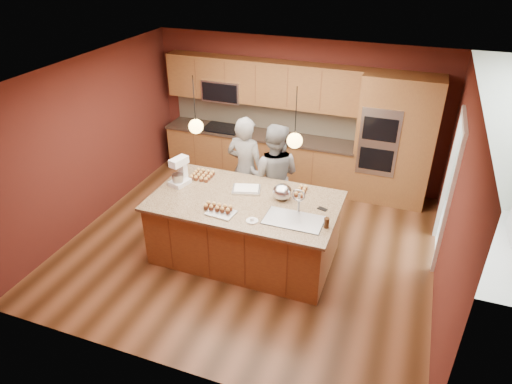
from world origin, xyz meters
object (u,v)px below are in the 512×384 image
at_px(person_left, 246,170).
at_px(stand_mixer, 180,173).
at_px(person_right, 274,176).
at_px(island, 246,228).
at_px(mixing_bowl, 282,192).

relative_size(person_left, stand_mixer, 4.30).
height_order(person_left, person_right, person_left).
distance_m(island, person_right, 1.08).
bearing_deg(mixing_bowl, person_right, 115.74).
relative_size(island, stand_mixer, 6.29).
bearing_deg(stand_mixer, island, 9.73).
xyz_separation_m(island, person_left, (-0.39, 1.00, 0.41)).
bearing_deg(island, person_left, 111.15).
bearing_deg(stand_mixer, person_left, 66.88).
xyz_separation_m(stand_mixer, mixing_bowl, (1.58, 0.10, -0.07)).
xyz_separation_m(island, mixing_bowl, (0.48, 0.21, 0.59)).
bearing_deg(person_right, stand_mixer, 31.33).
bearing_deg(person_left, mixing_bowl, 144.93).
bearing_deg(person_left, island, 118.41).
height_order(person_right, mixing_bowl, person_right).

